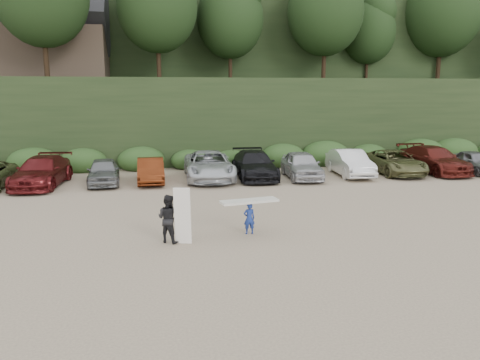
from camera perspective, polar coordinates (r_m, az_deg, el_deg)
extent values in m
plane|color=tan|center=(17.76, 3.65, -5.84)|extent=(120.00, 120.00, 0.00)
cube|color=black|center=(38.82, -3.80, 7.64)|extent=(80.00, 14.00, 6.00)
cube|color=black|center=(56.78, -5.78, 13.61)|extent=(90.00, 30.00, 16.00)
ellipsoid|color=black|center=(39.22, -3.95, 19.39)|extent=(66.00, 12.00, 10.00)
cube|color=#2B491E|center=(31.56, -3.34, 2.57)|extent=(46.20, 2.00, 1.20)
cube|color=brown|center=(41.46, -21.46, 14.05)|extent=(8.00, 6.00, 4.00)
imported|color=#5D1516|center=(27.51, -23.00, 0.95)|extent=(2.68, 5.67, 1.60)
imported|color=slate|center=(26.99, -16.29, 1.02)|extent=(2.00, 4.31, 1.43)
imported|color=#5E240E|center=(26.85, -10.83, 1.15)|extent=(1.56, 4.19, 1.37)
imported|color=silver|center=(27.36, -3.81, 1.78)|extent=(2.81, 5.94, 1.64)
imported|color=black|center=(27.75, 1.76, 1.87)|extent=(2.31, 5.51, 1.59)
imported|color=#B4B5BA|center=(27.88, 7.52, 1.83)|extent=(2.15, 4.78, 1.60)
imported|color=white|center=(29.32, 13.22, 2.05)|extent=(1.89, 4.86, 1.58)
imported|color=brown|center=(30.74, 18.30, 2.07)|extent=(2.46, 5.27, 1.46)
imported|color=#5A1A14|center=(32.11, 22.55, 2.31)|extent=(2.72, 5.83, 1.65)
imported|color=slate|center=(33.04, 26.80, 1.98)|extent=(1.92, 4.24, 1.41)
imported|color=navy|center=(16.85, 1.13, -4.70)|extent=(0.43, 0.29, 1.15)
cube|color=silver|center=(16.69, 1.14, -2.58)|extent=(2.17, 0.97, 0.08)
imported|color=black|center=(16.05, -8.72, -4.67)|extent=(1.02, 0.97, 1.66)
cube|color=white|center=(15.72, -7.02, -4.38)|extent=(0.60, 0.40, 1.95)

